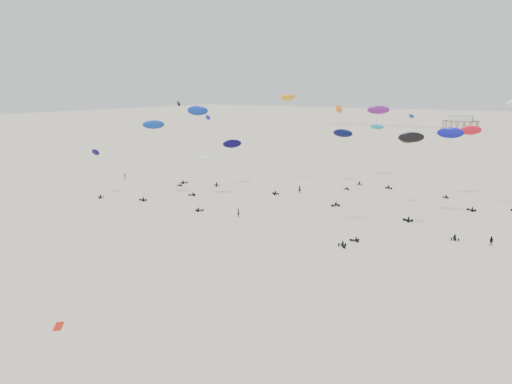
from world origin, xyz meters
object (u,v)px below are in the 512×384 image
Objects in this scene: rig_4 at (343,167)px; rig_0 at (97,164)px; spectator_0 at (239,217)px; rig_9 at (285,119)px; pavilion_main at (461,124)px.

rig_0 is at bearing -37.77° from rig_4.
rig_9 is at bearing -25.37° from spectator_0.
pavilion_main reaches higher than spectator_0.
pavilion_main is at bearing -135.07° from rig_0.
pavilion_main is 260.48m from rig_4.
spectator_0 is (8.10, -34.63, -19.21)m from rig_9.
pavilion_main is 0.77× the size of rig_9.
rig_4 is 27.53m from spectator_0.
rig_4 is (67.14, 1.52, 4.85)m from rig_0.
pavilion_main is at bearing 24.07° from rig_9.
rig_0 is at bearing 54.01° from spectator_0.
rig_9 is (-32.24, 35.01, 5.98)m from rig_4.
rig_0 reaches higher than spectator_0.
rig_4 reaches higher than pavilion_main.
rig_4 is at bearing -129.45° from spectator_0.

